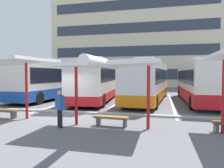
# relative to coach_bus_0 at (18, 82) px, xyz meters

# --- Properties ---
(ground_plane) EXTENTS (160.00, 160.00, 0.00)m
(ground_plane) POSITION_rel_coach_bus_0_xyz_m (8.44, -7.32, -1.61)
(ground_plane) COLOR slate
(terminal_building) EXTENTS (32.96, 15.73, 20.03)m
(terminal_building) POSITION_rel_coach_bus_0_xyz_m (8.46, 28.99, 7.04)
(terminal_building) COLOR beige
(terminal_building) RESTS_ON ground
(coach_bus_0) EXTENTS (3.57, 11.42, 3.48)m
(coach_bus_0) POSITION_rel_coach_bus_0_xyz_m (0.00, 0.00, 0.00)
(coach_bus_0) COLOR silver
(coach_bus_0) RESTS_ON ground
(coach_bus_1) EXTENTS (3.38, 12.51, 3.76)m
(coach_bus_1) POSITION_rel_coach_bus_0_xyz_m (3.89, 0.78, 0.14)
(coach_bus_1) COLOR silver
(coach_bus_1) RESTS_ON ground
(coach_bus_2) EXTENTS (3.57, 11.90, 3.76)m
(coach_bus_2) POSITION_rel_coach_bus_0_xyz_m (8.45, 0.10, 0.17)
(coach_bus_2) COLOR silver
(coach_bus_2) RESTS_ON ground
(coach_bus_3) EXTENTS (3.41, 11.92, 3.66)m
(coach_bus_3) POSITION_rel_coach_bus_0_xyz_m (12.90, 0.34, 0.09)
(coach_bus_3) COLOR silver
(coach_bus_3) RESTS_ON ground
(coach_bus_4) EXTENTS (2.67, 11.63, 3.59)m
(coach_bus_4) POSITION_rel_coach_bus_0_xyz_m (17.06, 0.52, 0.04)
(coach_bus_4) COLOR silver
(coach_bus_4) RESTS_ON ground
(lane_stripe_1) EXTENTS (0.16, 14.00, 0.01)m
(lane_stripe_1) POSITION_rel_coach_bus_0_xyz_m (2.02, -0.27, -1.60)
(lane_stripe_1) COLOR white
(lane_stripe_1) RESTS_ON ground
(lane_stripe_2) EXTENTS (0.16, 14.00, 0.01)m
(lane_stripe_2) POSITION_rel_coach_bus_0_xyz_m (6.30, -0.27, -1.60)
(lane_stripe_2) COLOR white
(lane_stripe_2) RESTS_ON ground
(lane_stripe_3) EXTENTS (0.16, 14.00, 0.01)m
(lane_stripe_3) POSITION_rel_coach_bus_0_xyz_m (10.58, -0.27, -1.60)
(lane_stripe_3) COLOR white
(lane_stripe_3) RESTS_ON ground
(lane_stripe_4) EXTENTS (0.16, 14.00, 0.01)m
(lane_stripe_4) POSITION_rel_coach_bus_0_xyz_m (14.86, -0.27, -1.60)
(lane_stripe_4) COLOR white
(lane_stripe_4) RESTS_ON ground
(bench_2) EXTENTS (1.77, 0.51, 0.45)m
(bench_2) POSITION_rel_coach_bus_0_xyz_m (5.74, -8.77, -1.27)
(bench_2) COLOR brown
(bench_2) RESTS_ON ground
(waiting_shelter_2) EXTENTS (4.30, 4.67, 2.95)m
(waiting_shelter_2) POSITION_rel_coach_bus_0_xyz_m (11.87, -9.56, 1.13)
(waiting_shelter_2) COLOR red
(waiting_shelter_2) RESTS_ON ground
(bench_3) EXTENTS (1.58, 0.51, 0.45)m
(bench_3) POSITION_rel_coach_bus_0_xyz_m (11.87, -9.16, -1.28)
(bench_3) COLOR brown
(bench_3) RESTS_ON ground
(platform_kerb) EXTENTS (44.00, 0.24, 0.12)m
(platform_kerb) POSITION_rel_coach_bus_0_xyz_m (8.44, -6.61, -1.55)
(platform_kerb) COLOR #ADADA8
(platform_kerb) RESTS_ON ground
(waiting_passenger_1) EXTENTS (0.52, 0.45, 1.65)m
(waiting_passenger_1) POSITION_rel_coach_bus_0_xyz_m (9.72, -9.95, -0.66)
(waiting_passenger_1) COLOR black
(waiting_passenger_1) RESTS_ON ground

